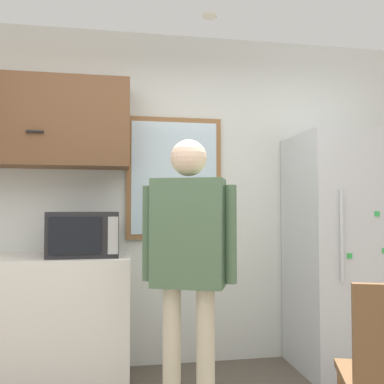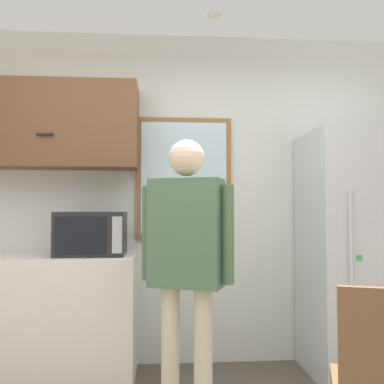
# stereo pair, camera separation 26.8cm
# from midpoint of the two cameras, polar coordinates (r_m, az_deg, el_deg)

# --- Properties ---
(back_wall) EXTENTS (6.00, 0.06, 2.70)m
(back_wall) POSITION_cam_midpoint_polar(r_m,az_deg,el_deg) (3.53, -2.48, -0.66)
(back_wall) COLOR silver
(back_wall) RESTS_ON ground_plane
(upper_cabinets) EXTENTS (2.04, 0.34, 0.67)m
(upper_cabinets) POSITION_cam_midpoint_polar(r_m,az_deg,el_deg) (3.56, -21.88, 8.36)
(upper_cabinets) COLOR brown
(microwave) EXTENTS (0.48, 0.40, 0.31)m
(microwave) POSITION_cam_midpoint_polar(r_m,az_deg,el_deg) (3.15, -10.89, -5.45)
(microwave) COLOR #232326
(microwave) RESTS_ON counter
(person) EXTENTS (0.54, 0.36, 1.67)m
(person) POSITION_cam_midpoint_polar(r_m,az_deg,el_deg) (2.59, 2.26, -7.41)
(person) COLOR beige
(person) RESTS_ON ground_plane
(refrigerator) EXTENTS (0.72, 0.72, 1.83)m
(refrigerator) POSITION_cam_midpoint_polar(r_m,az_deg,el_deg) (3.55, 22.99, -7.48)
(refrigerator) COLOR silver
(refrigerator) RESTS_ON ground_plane
(window) EXTENTS (0.78, 0.05, 0.99)m
(window) POSITION_cam_midpoint_polar(r_m,az_deg,el_deg) (3.51, 1.09, 1.88)
(window) COLOR olive
(ceiling_light) EXTENTS (0.11, 0.11, 0.01)m
(ceiling_light) POSITION_cam_midpoint_polar(r_m,az_deg,el_deg) (3.41, 5.50, 22.50)
(ceiling_light) COLOR white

